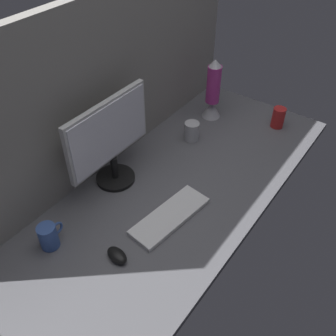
{
  "coord_description": "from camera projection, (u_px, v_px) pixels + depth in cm",
  "views": [
    {
      "loc": [
        -104.29,
        -72.29,
        121.08
      ],
      "look_at": [
        -5.2,
        0.0,
        14.0
      ],
      "focal_mm": 40.8,
      "sensor_mm": 36.0,
      "label": 1
    }
  ],
  "objects": [
    {
      "name": "cubicle_wall_back",
      "position": [
        106.0,
        85.0,
        1.66
      ],
      "size": [
        180.0,
        5.0,
        78.1
      ],
      "color": "gray",
      "rests_on": "ground_plane"
    },
    {
      "name": "monitor",
      "position": [
        110.0,
        139.0,
        1.63
      ],
      "size": [
        46.34,
        18.0,
        41.3
      ],
      "color": "black",
      "rests_on": "ground_plane"
    },
    {
      "name": "mug_steel",
      "position": [
        192.0,
        131.0,
        1.99
      ],
      "size": [
        7.73,
        7.73,
        9.93
      ],
      "color": "#B2B2B7",
      "rests_on": "ground_plane"
    },
    {
      "name": "lava_lamp",
      "position": [
        213.0,
        94.0,
        2.09
      ],
      "size": [
        10.47,
        10.47,
        34.25
      ],
      "color": "#A5A5AD",
      "rests_on": "ground_plane"
    },
    {
      "name": "ground_plane",
      "position": [
        175.0,
        187.0,
        1.76
      ],
      "size": [
        180.0,
        80.0,
        3.0
      ],
      "primitive_type": "cube",
      "color": "#515156"
    },
    {
      "name": "mug_red_plastic",
      "position": [
        278.0,
        118.0,
        2.07
      ],
      "size": [
        6.81,
        6.81,
        11.35
      ],
      "color": "red",
      "rests_on": "ground_plane"
    },
    {
      "name": "keyboard",
      "position": [
        170.0,
        216.0,
        1.59
      ],
      "size": [
        38.32,
        17.48,
        2.0
      ],
      "primitive_type": "cube",
      "rotation": [
        0.0,
        0.0,
        -0.12
      ],
      "color": "silver",
      "rests_on": "ground_plane"
    },
    {
      "name": "mouse",
      "position": [
        117.0,
        255.0,
        1.44
      ],
      "size": [
        7.21,
        10.44,
        3.4
      ],
      "primitive_type": "ellipsoid",
      "rotation": [
        0.0,
        0.0,
        -0.18
      ],
      "color": "black",
      "rests_on": "ground_plane"
    },
    {
      "name": "mug_ceramic_blue",
      "position": [
        49.0,
        236.0,
        1.46
      ],
      "size": [
        10.9,
        7.26,
        10.63
      ],
      "color": "#38569E",
      "rests_on": "ground_plane"
    }
  ]
}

